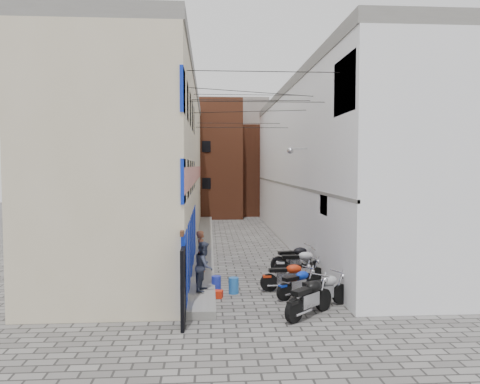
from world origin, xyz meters
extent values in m
plane|color=#504D4B|center=(0.00, 0.00, 0.00)|extent=(90.00, 90.00, 0.00)
cube|color=slate|center=(-2.05, 13.00, 0.12)|extent=(0.90, 26.00, 0.25)
cube|color=#C1B391|center=(-5.00, 13.00, 4.25)|extent=(5.00, 26.00, 8.50)
cube|color=tan|center=(-2.54, 13.00, 4.00)|extent=(0.10, 26.00, 0.80)
cube|color=#0B25AA|center=(-2.53, 4.90, 1.30)|extent=(0.12, 10.20, 2.40)
cube|color=#0B25AA|center=(-2.55, 4.90, 5.30)|extent=(0.10, 10.20, 4.00)
cube|color=slate|center=(-5.00, 13.00, 8.75)|extent=(5.10, 26.00, 0.50)
cube|color=black|center=(-2.52, -0.40, 1.10)|extent=(0.10, 1.20, 2.20)
cube|color=white|center=(5.00, 13.00, 4.25)|extent=(5.00, 26.00, 8.50)
cube|color=#0B25AA|center=(2.55, 1.50, 7.00)|extent=(0.10, 2.40, 1.80)
cube|color=white|center=(2.56, 4.00, 3.00)|extent=(0.08, 1.00, 0.70)
cylinder|color=#B2B2B7|center=(2.15, 7.00, 5.20)|extent=(0.80, 0.06, 0.06)
sphere|color=#B2B2B7|center=(1.75, 7.00, 5.10)|extent=(0.28, 0.28, 0.28)
cube|color=slate|center=(5.00, 13.00, 8.75)|extent=(5.10, 26.00, 0.50)
cube|color=slate|center=(2.54, 13.00, 3.40)|extent=(0.10, 26.00, 0.12)
cube|color=brown|center=(-2.00, 28.00, 5.00)|extent=(6.00, 6.00, 10.00)
cube|color=brown|center=(3.00, 30.00, 4.00)|extent=(5.00, 6.00, 8.00)
cube|color=slate|center=(0.00, 34.00, 5.50)|extent=(8.00, 5.00, 11.00)
cube|color=black|center=(0.00, 25.20, 1.20)|extent=(2.00, 0.30, 2.40)
cylinder|color=black|center=(0.00, 2.00, 7.50)|extent=(5.20, 0.02, 0.02)
cylinder|color=black|center=(0.00, 4.00, 6.80)|extent=(5.20, 0.02, 0.02)
cylinder|color=black|center=(0.00, 6.50, 7.20)|extent=(5.20, 0.02, 0.02)
cylinder|color=black|center=(0.00, 9.00, 7.80)|extent=(5.20, 0.02, 0.02)
cylinder|color=black|center=(0.00, 12.00, 6.50)|extent=(5.20, 0.02, 0.02)
cylinder|color=black|center=(0.00, 15.00, 7.00)|extent=(5.20, 0.02, 0.02)
cylinder|color=black|center=(0.00, 5.00, 7.30)|extent=(5.65, 2.07, 0.02)
cylinder|color=black|center=(0.00, 8.00, 6.90)|extent=(5.80, 1.58, 0.02)
imported|color=brown|center=(-2.10, 4.93, 1.08)|extent=(0.44, 0.64, 1.66)
imported|color=#363C51|center=(-1.97, 2.31, 1.08)|extent=(0.78, 0.92, 1.66)
cylinder|color=#2363B3|center=(-0.95, 2.79, 0.28)|extent=(0.45, 0.45, 0.55)
cylinder|color=#2231AD|center=(-1.55, 3.16, 0.27)|extent=(0.37, 0.37, 0.53)
cube|color=red|center=(-1.55, 2.29, 0.12)|extent=(0.45, 0.38, 0.25)
camera|label=1|loc=(-1.80, -13.25, 4.45)|focal=35.00mm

